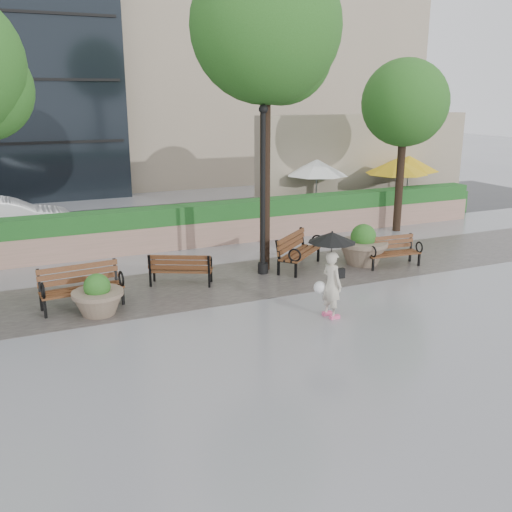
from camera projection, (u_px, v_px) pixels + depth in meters
name	position (u px, v px, depth m)	size (l,w,h in m)	color
ground	(256.00, 326.00, 12.18)	(100.00, 100.00, 0.00)	gray
cobble_strip	(209.00, 284.00, 14.82)	(28.00, 3.20, 0.01)	#383330
hedge_wall	(167.00, 228.00, 18.16)	(24.00, 0.80, 1.35)	tan
cafe_wall	(365.00, 162.00, 24.14)	(10.00, 0.60, 4.00)	tan
cafe_hedge	(384.00, 208.00, 22.43)	(8.00, 0.50, 0.90)	#1A4F1E
asphalt_street	(140.00, 223.00, 21.85)	(40.00, 7.00, 0.00)	black
bldg_stone	(253.00, 2.00, 33.58)	(18.00, 10.00, 20.00)	tan
bench_1	(82.00, 296.00, 13.14)	(1.89, 0.89, 0.98)	brown
bench_2	(181.00, 275.00, 14.75)	(1.70, 1.27, 0.86)	brown
bench_3	(299.00, 258.00, 16.14)	(1.85, 1.71, 0.98)	brown
bench_4	(392.00, 258.00, 16.34)	(1.64, 0.76, 0.85)	brown
planter_left	(98.00, 299.00, 12.71)	(1.14, 1.14, 0.96)	#7F6B56
planter_right	(363.00, 249.00, 16.50)	(1.42, 1.42, 1.19)	#7F6B56
lamppost	(263.00, 202.00, 15.20)	(0.28, 0.28, 4.53)	black
tree_1	(270.00, 34.00, 14.56)	(3.89, 3.87, 8.36)	black
tree_2	(407.00, 106.00, 19.65)	(3.13, 2.97, 5.98)	black
patio_umb_white	(317.00, 168.00, 22.43)	(2.50, 2.50, 2.30)	black
patio_umb_yellow_a	(397.00, 167.00, 22.78)	(2.50, 2.50, 2.30)	black
patio_umb_yellow_b	(409.00, 164.00, 23.74)	(2.50, 2.50, 2.30)	black
car_right	(7.00, 219.00, 19.23)	(1.51, 4.33, 1.43)	white
pedestrian	(332.00, 266.00, 12.38)	(1.05, 1.05, 1.92)	beige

